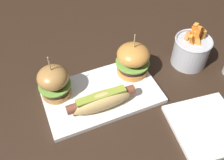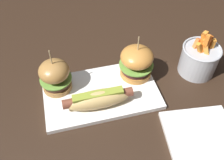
# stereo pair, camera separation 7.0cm
# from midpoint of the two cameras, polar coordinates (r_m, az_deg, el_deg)

# --- Properties ---
(ground_plane) EXTENTS (3.00, 3.00, 0.00)m
(ground_plane) POSITION_cam_midpoint_polar(r_m,az_deg,el_deg) (0.74, 0.26, -3.42)
(ground_plane) COLOR black
(platter_main) EXTENTS (0.33, 0.19, 0.01)m
(platter_main) POSITION_cam_midpoint_polar(r_m,az_deg,el_deg) (0.73, 0.26, -3.08)
(platter_main) COLOR white
(platter_main) RESTS_ON ground
(hot_dog) EXTENTS (0.19, 0.06, 0.05)m
(hot_dog) POSITION_cam_midpoint_polar(r_m,az_deg,el_deg) (0.68, -0.17, -4.43)
(hot_dog) COLOR tan
(hot_dog) RESTS_ON platter_main
(slider_left) EXTENTS (0.09, 0.09, 0.14)m
(slider_left) POSITION_cam_midpoint_polar(r_m,az_deg,el_deg) (0.71, -10.04, 0.82)
(slider_left) COLOR #A8773D
(slider_left) RESTS_ON platter_main
(slider_right) EXTENTS (0.10, 0.10, 0.14)m
(slider_right) POSITION_cam_midpoint_polar(r_m,az_deg,el_deg) (0.75, 8.27, 3.93)
(slider_right) COLOR #C98238
(slider_right) RESTS_ON platter_main
(fries_bucket) EXTENTS (0.12, 0.12, 0.15)m
(fries_bucket) POSITION_cam_midpoint_polar(r_m,az_deg,el_deg) (0.83, 21.48, 4.36)
(fries_bucket) COLOR #B7BABF
(fries_bucket) RESTS_ON ground
(side_plate) EXTENTS (0.20, 0.20, 0.01)m
(side_plate) POSITION_cam_midpoint_polar(r_m,az_deg,el_deg) (0.70, 22.51, -12.35)
(side_plate) COLOR white
(side_plate) RESTS_ON ground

